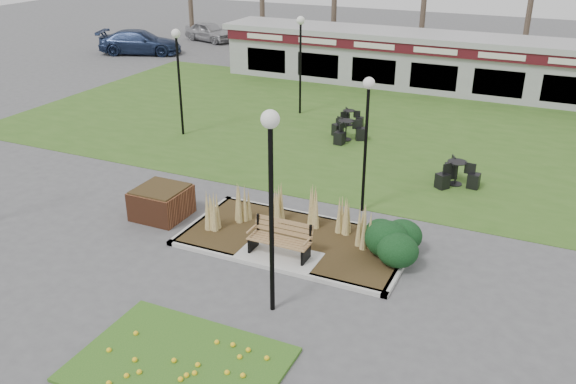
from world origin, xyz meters
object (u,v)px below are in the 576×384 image
at_px(lamp_post_near_right, 271,170).
at_px(bistro_set_a, 349,120).
at_px(lamp_post_far_left, 301,44).
at_px(car_black, 343,42).
at_px(food_pavilion, 440,62).
at_px(car_silver, 209,32).
at_px(bistro_set_b, 456,177).
at_px(bistro_set_c, 346,133).
at_px(lamp_post_mid_left, 178,59).
at_px(brick_planter, 161,202).
at_px(car_blue, 140,42).
at_px(lamp_post_mid_right, 367,116).
at_px(park_bench, 281,238).

height_order(lamp_post_near_right, bistro_set_a, lamp_post_near_right).
height_order(lamp_post_far_left, car_black, lamp_post_far_left).
xyz_separation_m(food_pavilion, car_silver, (-18.64, 7.04, -0.76)).
relative_size(food_pavilion, bistro_set_a, 19.32).
bearing_deg(car_black, bistro_set_b, -137.78).
height_order(food_pavilion, bistro_set_c, food_pavilion).
xyz_separation_m(lamp_post_far_left, bistro_set_b, (8.28, -5.51, -2.96)).
relative_size(lamp_post_mid_left, bistro_set_b, 2.80).
bearing_deg(food_pavilion, lamp_post_near_right, -87.77).
bearing_deg(brick_planter, car_blue, 128.70).
xyz_separation_m(lamp_post_near_right, car_blue, (-21.28, 23.00, -2.74)).
xyz_separation_m(lamp_post_mid_right, lamp_post_far_left, (-6.01, 8.79, 0.16)).
xyz_separation_m(lamp_post_near_right, bistro_set_a, (-3.10, 13.97, -3.29)).
relative_size(food_pavilion, car_silver, 5.88).
xyz_separation_m(park_bench, bistro_set_b, (3.33, 7.00, -0.29)).
height_order(food_pavilion, lamp_post_far_left, lamp_post_far_left).
relative_size(lamp_post_near_right, car_black, 1.09).
distance_m(lamp_post_mid_left, bistro_set_b, 11.93).
bearing_deg(lamp_post_mid_right, bistro_set_a, 112.45).
bearing_deg(lamp_post_mid_right, car_silver, 130.54).
relative_size(park_bench, food_pavilion, 0.07).
relative_size(bistro_set_a, car_black, 0.28).
distance_m(brick_planter, car_black, 26.25).
bearing_deg(lamp_post_mid_right, bistro_set_c, 114.30).
bearing_deg(food_pavilion, brick_planter, -103.06).
xyz_separation_m(lamp_post_near_right, bistro_set_c, (-2.54, 12.05, -3.24)).
distance_m(food_pavilion, bistro_set_a, 8.39).
relative_size(brick_planter, car_black, 0.34).
bearing_deg(food_pavilion, park_bench, -90.00).
bearing_deg(lamp_post_mid_right, brick_planter, -151.62).
bearing_deg(lamp_post_mid_left, lamp_post_mid_right, -22.70).
bearing_deg(lamp_post_near_right, food_pavilion, 92.23).
distance_m(park_bench, bistro_set_a, 11.94).
bearing_deg(lamp_post_mid_left, brick_planter, -60.84).
height_order(brick_planter, bistro_set_a, brick_planter).
xyz_separation_m(food_pavilion, car_blue, (-20.42, 1.04, -0.68)).
distance_m(park_bench, lamp_post_far_left, 13.71).
distance_m(bistro_set_a, bistro_set_c, 2.00).
relative_size(brick_planter, bistro_set_c, 0.96).
xyz_separation_m(lamp_post_far_left, bistro_set_c, (3.26, -2.70, -2.96)).
xyz_separation_m(bistro_set_b, car_blue, (-23.75, 13.75, 0.49)).
distance_m(bistro_set_b, bistro_set_c, 5.75).
xyz_separation_m(brick_planter, bistro_set_c, (2.72, 9.05, -0.18)).
relative_size(bistro_set_a, bistro_set_c, 0.81).
relative_size(car_silver, car_black, 0.94).
relative_size(lamp_post_far_left, bistro_set_a, 3.51).
distance_m(lamp_post_far_left, bistro_set_b, 10.37).
distance_m(lamp_post_near_right, lamp_post_mid_left, 13.39).
bearing_deg(bistro_set_b, lamp_post_far_left, 146.36).
bearing_deg(lamp_post_far_left, lamp_post_mid_right, -55.63).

